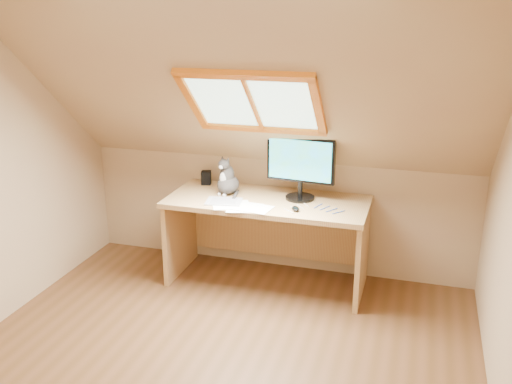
% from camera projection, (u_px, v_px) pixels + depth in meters
% --- Properties ---
extents(ground, '(3.50, 3.50, 0.00)m').
position_uv_depth(ground, '(207.00, 375.00, 3.72)').
color(ground, brown).
rests_on(ground, ground).
extents(room_shell, '(3.52, 3.52, 2.41)m').
position_uv_depth(room_shell, '(194.00, 168.00, 3.19)').
color(room_shell, tan).
rests_on(room_shell, ground).
extents(desk, '(1.67, 0.73, 0.76)m').
position_uv_depth(desk, '(269.00, 222.00, 4.87)').
color(desk, tan).
rests_on(desk, ground).
extents(monitor, '(0.57, 0.24, 0.53)m').
position_uv_depth(monitor, '(301.00, 164.00, 4.65)').
color(monitor, black).
rests_on(monitor, desk).
extents(cat, '(0.25, 0.27, 0.34)m').
position_uv_depth(cat, '(227.00, 180.00, 4.84)').
color(cat, '#3E3A37').
rests_on(cat, desk).
extents(desk_speaker, '(0.10, 0.10, 0.12)m').
position_uv_depth(desk_speaker, '(206.00, 178.00, 5.12)').
color(desk_speaker, black).
rests_on(desk_speaker, desk).
extents(graphics_tablet, '(0.32, 0.25, 0.01)m').
position_uv_depth(graphics_tablet, '(224.00, 202.00, 4.67)').
color(graphics_tablet, '#B2B2B7').
rests_on(graphics_tablet, desk).
extents(mouse, '(0.09, 0.12, 0.03)m').
position_uv_depth(mouse, '(296.00, 209.00, 4.47)').
color(mouse, black).
rests_on(mouse, desk).
extents(papers, '(0.35, 0.30, 0.01)m').
position_uv_depth(papers, '(241.00, 207.00, 4.54)').
color(papers, white).
rests_on(papers, desk).
extents(cables, '(0.51, 0.26, 0.01)m').
position_uv_depth(cables, '(316.00, 209.00, 4.51)').
color(cables, silver).
rests_on(cables, desk).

